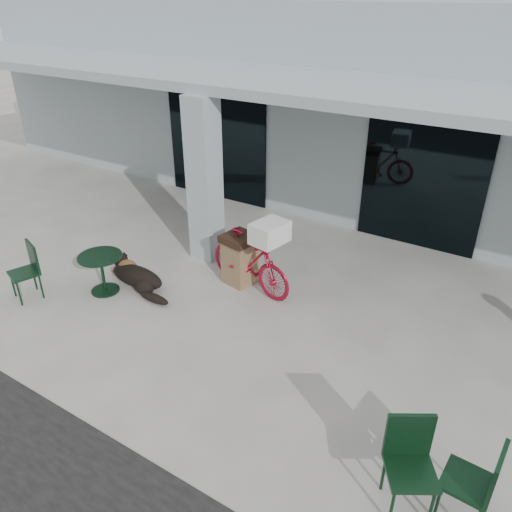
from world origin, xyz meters
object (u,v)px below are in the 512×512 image
Objects in this scene: cafe_table_near at (103,274)px; trash_receptacle at (240,259)px; bicycle at (250,262)px; cafe_chair_far_a at (411,471)px; cafe_chair_far_b at (468,481)px; dog at (137,275)px; cafe_chair_near at (24,272)px.

cafe_table_near is 0.81× the size of trash_receptacle.
bicycle reaches higher than cafe_chair_far_a.
cafe_chair_far_b is 1.09× the size of trash_receptacle.
cafe_table_near is 2.40m from trash_receptacle.
bicycle reaches higher than dog.
cafe_chair_near reaches higher than cafe_table_near.
trash_receptacle is (1.47, 1.10, 0.25)m from dog.
cafe_table_near is 0.71× the size of cafe_chair_far_a.
bicycle is 4.54m from cafe_chair_far_a.
dog is at bearing -143.18° from trash_receptacle.
bicycle is 2.04m from dog.
cafe_table_near is at bearing -140.01° from trash_receptacle.
cafe_table_near is at bearing 136.05° from cafe_chair_far_a.
cafe_chair_near is (-0.96, -0.84, 0.14)m from cafe_table_near.
cafe_table_near is 0.77× the size of cafe_chair_near.
cafe_chair_near reaches higher than dog.
cafe_chair_far_a is (5.75, -1.26, 0.18)m from cafe_table_near.
bicycle is 1.82× the size of cafe_chair_near.
dog is at bearing 130.89° from cafe_chair_far_a.
bicycle is at bearing -20.06° from trash_receptacle.
trash_receptacle is at bearing 39.99° from cafe_table_near.
cafe_chair_far_b is at bearing 0.05° from dog.
cafe_chair_far_a reaches higher than cafe_chair_near.
trash_receptacle is (-4.42, 2.60, -0.04)m from cafe_chair_far_b.
dog is 1.26× the size of cafe_chair_far_b.
cafe_chair_far_b reaches higher than dog.
cafe_chair_near reaches higher than trash_receptacle.
dog is 5.66m from cafe_chair_far_a.
cafe_chair_near is (-3.07, -2.28, -0.04)m from bicycle.
bicycle is 1.75× the size of cafe_chair_far_b.
dog is 1.21× the size of cafe_chair_far_a.
cafe_table_near is at bearing 59.94° from cafe_chair_near.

